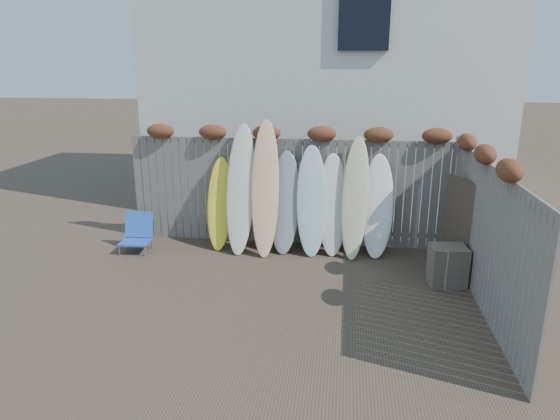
# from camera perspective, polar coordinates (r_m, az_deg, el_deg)

# --- Properties ---
(ground) EXTENTS (80.00, 80.00, 0.00)m
(ground) POSITION_cam_1_polar(r_m,az_deg,el_deg) (7.44, -1.22, -10.03)
(ground) COLOR #493A2D
(back_fence) EXTENTS (6.05, 0.28, 2.24)m
(back_fence) POSITION_cam_1_polar(r_m,az_deg,el_deg) (9.28, 1.33, 3.15)
(back_fence) COLOR slate
(back_fence) RESTS_ON ground
(right_fence) EXTENTS (0.28, 4.40, 2.24)m
(right_fence) POSITION_cam_1_polar(r_m,az_deg,el_deg) (7.44, 22.50, -1.85)
(right_fence) COLOR slate
(right_fence) RESTS_ON ground
(house) EXTENTS (8.50, 5.50, 6.33)m
(house) POSITION_cam_1_polar(r_m,az_deg,el_deg) (13.09, 5.41, 15.89)
(house) COLOR silver
(house) RESTS_ON ground
(beach_chair) EXTENTS (0.55, 0.58, 0.69)m
(beach_chair) POSITION_cam_1_polar(r_m,az_deg,el_deg) (9.53, -16.00, -2.56)
(beach_chair) COLOR blue
(beach_chair) RESTS_ON ground
(wooden_crate) EXTENTS (0.57, 0.49, 0.63)m
(wooden_crate) POSITION_cam_1_polar(r_m,az_deg,el_deg) (8.17, 18.59, -6.03)
(wooden_crate) COLOR #4D453A
(wooden_crate) RESTS_ON ground
(lattice_panel) EXTENTS (0.35, 1.01, 1.56)m
(lattice_panel) POSITION_cam_1_polar(r_m,az_deg,el_deg) (8.50, 19.91, -1.93)
(lattice_panel) COLOR #433128
(lattice_panel) RESTS_ON ground
(surfboard_0) EXTENTS (0.46, 0.61, 1.67)m
(surfboard_0) POSITION_cam_1_polar(r_m,az_deg,el_deg) (9.23, -6.91, 0.72)
(surfboard_0) COLOR yellow
(surfboard_0) RESTS_ON ground
(surfboard_1) EXTENTS (0.53, 0.81, 2.29)m
(surfboard_1) POSITION_cam_1_polar(r_m,az_deg,el_deg) (8.98, -4.52, 2.39)
(surfboard_1) COLOR silver
(surfboard_1) RESTS_ON ground
(surfboard_2) EXTENTS (0.55, 0.86, 2.37)m
(surfboard_2) POSITION_cam_1_polar(r_m,az_deg,el_deg) (8.85, -1.71, 2.50)
(surfboard_2) COLOR #E2BA67
(surfboard_2) RESTS_ON ground
(surfboard_3) EXTENTS (0.56, 0.66, 1.81)m
(surfboard_3) POSITION_cam_1_polar(r_m,az_deg,el_deg) (8.98, 0.55, 0.86)
(surfboard_3) COLOR gray
(surfboard_3) RESTS_ON ground
(surfboard_4) EXTENTS (0.61, 0.74, 1.93)m
(surfboard_4) POSITION_cam_1_polar(r_m,az_deg,el_deg) (8.89, 3.63, 1.07)
(surfboard_4) COLOR #A4C1C9
(surfboard_4) RESTS_ON ground
(surfboard_5) EXTENTS (0.56, 0.68, 1.78)m
(surfboard_5) POSITION_cam_1_polar(r_m,az_deg,el_deg) (8.95, 6.03, 0.62)
(surfboard_5) COLOR silver
(surfboard_5) RESTS_ON ground
(surfboard_6) EXTENTS (0.54, 0.78, 2.10)m
(surfboard_6) POSITION_cam_1_polar(r_m,az_deg,el_deg) (8.83, 8.58, 1.38)
(surfboard_6) COLOR beige
(surfboard_6) RESTS_ON ground
(surfboard_7) EXTENTS (0.57, 0.66, 1.79)m
(surfboard_7) POSITION_cam_1_polar(r_m,az_deg,el_deg) (8.96, 11.09, 0.45)
(surfboard_7) COLOR white
(surfboard_7) RESTS_ON ground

